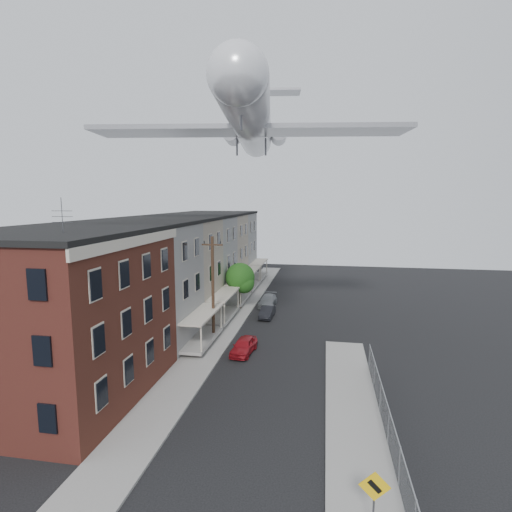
{
  "coord_description": "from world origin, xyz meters",
  "views": [
    {
      "loc": [
        3.72,
        -14.04,
        12.02
      ],
      "look_at": [
        -0.12,
        7.93,
        8.88
      ],
      "focal_mm": 28.0,
      "sensor_mm": 36.0,
      "label": 1
    }
  ],
  "objects_px": {
    "warning_sign": "(374,496)",
    "utility_pole": "(213,287)",
    "street_tree": "(241,279)",
    "car_mid": "(267,312)",
    "car_far": "(268,300)",
    "airplane": "(251,122)",
    "car_near": "(244,346)"
  },
  "relations": [
    {
      "from": "car_mid",
      "to": "street_tree",
      "type": "bearing_deg",
      "value": 145.13
    },
    {
      "from": "utility_pole",
      "to": "car_mid",
      "type": "height_order",
      "value": "utility_pole"
    },
    {
      "from": "utility_pole",
      "to": "car_far",
      "type": "height_order",
      "value": "utility_pole"
    },
    {
      "from": "car_mid",
      "to": "airplane",
      "type": "relative_size",
      "value": 0.12
    },
    {
      "from": "utility_pole",
      "to": "car_near",
      "type": "height_order",
      "value": "utility_pole"
    },
    {
      "from": "car_near",
      "to": "airplane",
      "type": "distance_m",
      "value": 19.4
    },
    {
      "from": "warning_sign",
      "to": "street_tree",
      "type": "xyz_separation_m",
      "value": [
        -10.87,
        28.95,
        1.57
      ]
    },
    {
      "from": "warning_sign",
      "to": "street_tree",
      "type": "distance_m",
      "value": 30.96
    },
    {
      "from": "warning_sign",
      "to": "car_far",
      "type": "height_order",
      "value": "warning_sign"
    },
    {
      "from": "street_tree",
      "to": "car_mid",
      "type": "height_order",
      "value": "street_tree"
    },
    {
      "from": "warning_sign",
      "to": "airplane",
      "type": "distance_m",
      "value": 29.88
    },
    {
      "from": "warning_sign",
      "to": "utility_pole",
      "type": "distance_m",
      "value": 22.25
    },
    {
      "from": "warning_sign",
      "to": "airplane",
      "type": "bearing_deg",
      "value": 110.54
    },
    {
      "from": "car_far",
      "to": "car_mid",
      "type": "bearing_deg",
      "value": -80.65
    },
    {
      "from": "airplane",
      "to": "car_far",
      "type": "bearing_deg",
      "value": 86.99
    },
    {
      "from": "street_tree",
      "to": "car_mid",
      "type": "bearing_deg",
      "value": -36.78
    },
    {
      "from": "warning_sign",
      "to": "car_mid",
      "type": "xyz_separation_m",
      "value": [
        -7.61,
        26.51,
        -1.29
      ]
    },
    {
      "from": "street_tree",
      "to": "airplane",
      "type": "distance_m",
      "value": 16.68
    },
    {
      "from": "warning_sign",
      "to": "street_tree",
      "type": "bearing_deg",
      "value": 110.58
    },
    {
      "from": "utility_pole",
      "to": "car_far",
      "type": "bearing_deg",
      "value": 75.96
    },
    {
      "from": "car_near",
      "to": "car_far",
      "type": "xyz_separation_m",
      "value": [
        -0.19,
        14.54,
        -0.01
      ]
    },
    {
      "from": "car_mid",
      "to": "warning_sign",
      "type": "bearing_deg",
      "value": -72.08
    },
    {
      "from": "car_near",
      "to": "car_mid",
      "type": "height_order",
      "value": "car_near"
    },
    {
      "from": "utility_pole",
      "to": "airplane",
      "type": "relative_size",
      "value": 0.3
    },
    {
      "from": "airplane",
      "to": "car_mid",
      "type": "bearing_deg",
      "value": 73.82
    },
    {
      "from": "car_near",
      "to": "warning_sign",
      "type": "bearing_deg",
      "value": -58.06
    },
    {
      "from": "street_tree",
      "to": "car_far",
      "type": "height_order",
      "value": "street_tree"
    },
    {
      "from": "car_far",
      "to": "airplane",
      "type": "height_order",
      "value": "airplane"
    },
    {
      "from": "utility_pole",
      "to": "car_far",
      "type": "xyz_separation_m",
      "value": [
        3.0,
        11.98,
        -4.06
      ]
    },
    {
      "from": "car_mid",
      "to": "car_far",
      "type": "relative_size",
      "value": 0.84
    },
    {
      "from": "warning_sign",
      "to": "utility_pole",
      "type": "relative_size",
      "value": 0.31
    },
    {
      "from": "car_mid",
      "to": "car_far",
      "type": "xyz_separation_m",
      "value": [
        -0.59,
        4.5,
        0.03
      ]
    }
  ]
}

